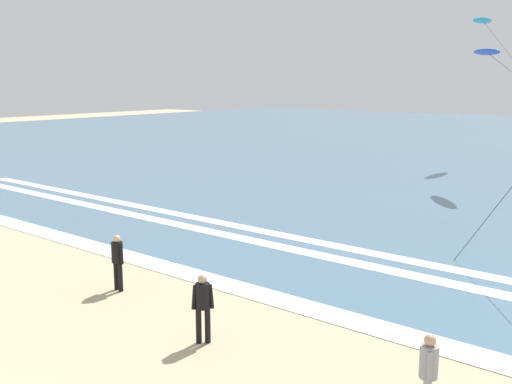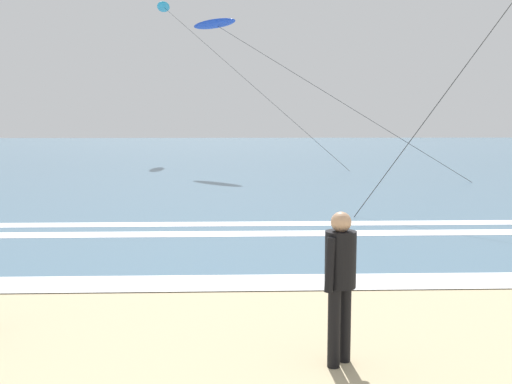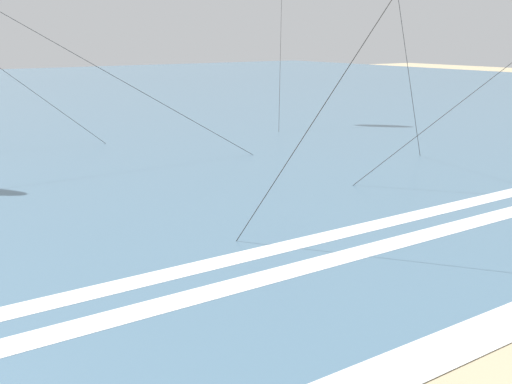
{
  "view_description": "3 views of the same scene",
  "coord_description": "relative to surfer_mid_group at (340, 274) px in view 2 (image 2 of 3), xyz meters",
  "views": [
    {
      "loc": [
        9.09,
        -2.2,
        5.81
      ],
      "look_at": [
        -2.3,
        11.89,
        2.37
      ],
      "focal_mm": 41.62,
      "sensor_mm": 36.0,
      "label": 1
    },
    {
      "loc": [
        -0.72,
        0.77,
        2.49
      ],
      "look_at": [
        -0.31,
        12.45,
        1.14
      ],
      "focal_mm": 42.12,
      "sensor_mm": 36.0,
      "label": 2
    },
    {
      "loc": [
        -5.54,
        4.14,
        4.93
      ],
      "look_at": [
        0.09,
        12.18,
        2.45
      ],
      "focal_mm": 44.13,
      "sensor_mm": 36.0,
      "label": 3
    }
  ],
  "objects": [
    {
      "name": "wave_foam_mid_break",
      "position": [
        -1.71,
        7.3,
        -0.94
      ],
      "size": [
        52.39,
        0.68,
        0.01
      ],
      "primitive_type": "cube",
      "color": "white",
      "rests_on": "ocean_surface"
    },
    {
      "name": "kite_cyan_mid_center",
      "position": [
        -5.49,
        33.29,
        8.75
      ],
      "size": [
        10.83,
        10.17,
        10.01
      ],
      "color": "#23A8C6",
      "rests_on": "ground"
    },
    {
      "name": "kite_blue_distant_high",
      "position": [
        -2.0,
        23.91,
        6.26
      ],
      "size": [
        12.23,
        6.82,
        7.48
      ],
      "color": "blue",
      "rests_on": "ground"
    },
    {
      "name": "wave_foam_outer_break",
      "position": [
        0.34,
        8.62,
        -0.94
      ],
      "size": [
        50.81,
        0.65,
        0.01
      ],
      "primitive_type": "cube",
      "color": "white",
      "rests_on": "ocean_surface"
    },
    {
      "name": "wave_foam_shoreline",
      "position": [
        -1.17,
        3.17,
        -0.94
      ],
      "size": [
        54.0,
        0.95,
        0.01
      ],
      "primitive_type": "cube",
      "color": "white",
      "rests_on": "ocean_surface"
    },
    {
      "name": "ocean_surface",
      "position": [
        -0.35,
        47.77,
        -0.95
      ],
      "size": [
        140.0,
        90.0,
        0.01
      ],
      "primitive_type": "cube",
      "color": "slate",
      "rests_on": "ground"
    },
    {
      "name": "surfer_mid_group",
      "position": [
        0.0,
        0.0,
        0.0
      ],
      "size": [
        0.41,
        0.43,
        1.6
      ],
      "color": "black",
      "rests_on": "ground"
    }
  ]
}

